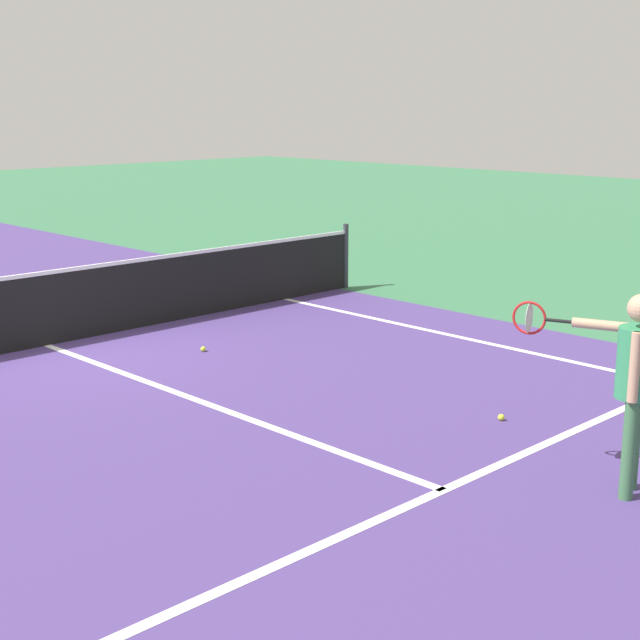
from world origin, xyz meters
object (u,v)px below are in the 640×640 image
at_px(player_near, 633,372).
at_px(tennis_ball_mid_court, 501,417).
at_px(tennis_ball_near_net, 203,349).
at_px(net, 44,308).

bearing_deg(player_near, tennis_ball_mid_court, 66.23).
height_order(tennis_ball_near_net, tennis_ball_mid_court, same).
distance_m(tennis_ball_near_net, tennis_ball_mid_court, 4.13).
distance_m(player_near, tennis_ball_mid_court, 2.09).
height_order(net, tennis_ball_near_net, net).
bearing_deg(player_near, tennis_ball_near_net, 87.51).
bearing_deg(tennis_ball_near_net, tennis_ball_mid_court, -83.14).
bearing_deg(tennis_ball_mid_court, player_near, -113.77).
bearing_deg(tennis_ball_near_net, player_near, -92.49).
bearing_deg(net, tennis_ball_mid_court, -73.16).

